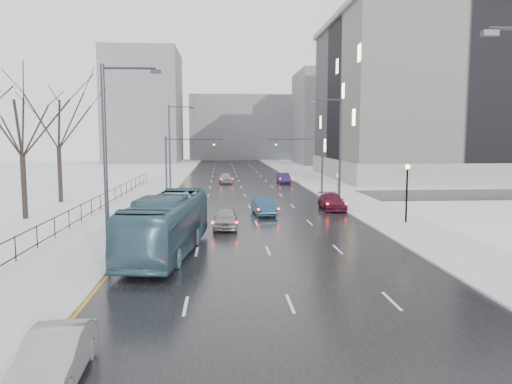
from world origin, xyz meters
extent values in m
cube|color=black|center=(0.00, 60.00, 0.02)|extent=(16.00, 150.00, 0.04)
cube|color=black|center=(0.00, 48.00, 0.02)|extent=(130.00, 10.00, 0.04)
cube|color=silver|center=(-10.50, 60.00, 0.08)|extent=(5.00, 150.00, 0.16)
cube|color=silver|center=(10.50, 60.00, 0.08)|extent=(5.00, 150.00, 0.16)
cube|color=white|center=(-20.00, 60.00, 0.06)|extent=(14.00, 150.00, 0.12)
cube|color=black|center=(-13.00, 30.00, 1.41)|extent=(0.04, 70.00, 0.05)
cube|color=black|center=(-13.00, 30.00, 0.41)|extent=(0.04, 70.00, 0.05)
cylinder|color=black|center=(-13.00, 30.00, 0.81)|extent=(0.06, 0.06, 1.30)
cube|color=#2D2D33|center=(5.80, 10.00, 9.65)|extent=(0.50, 0.25, 0.18)
cylinder|color=#2D2D33|center=(8.40, 40.00, 5.00)|extent=(0.20, 0.20, 10.00)
cylinder|color=#2D2D33|center=(7.10, 40.00, 9.80)|extent=(2.60, 0.12, 0.12)
cube|color=#2D2D33|center=(5.80, 40.00, 9.65)|extent=(0.50, 0.25, 0.18)
cylinder|color=#2D2D33|center=(-8.40, 20.00, 5.00)|extent=(0.20, 0.20, 10.00)
cylinder|color=#2D2D33|center=(-7.10, 20.00, 9.80)|extent=(2.60, 0.12, 0.12)
cube|color=#2D2D33|center=(-5.80, 20.00, 9.65)|extent=(0.50, 0.25, 0.18)
cylinder|color=#2D2D33|center=(-8.40, 52.00, 5.00)|extent=(0.20, 0.20, 10.00)
cylinder|color=#2D2D33|center=(-7.10, 52.00, 9.80)|extent=(2.60, 0.12, 0.12)
cube|color=#2D2D33|center=(-5.80, 52.00, 9.65)|extent=(0.50, 0.25, 0.18)
cylinder|color=black|center=(11.00, 30.00, 2.16)|extent=(0.14, 0.14, 4.00)
sphere|color=#FFE5B2|center=(11.00, 30.00, 4.26)|extent=(0.36, 0.36, 0.36)
cylinder|color=#2D2D33|center=(8.40, 48.00, 3.25)|extent=(0.20, 0.20, 6.50)
cylinder|color=#2D2D33|center=(5.40, 48.00, 6.20)|extent=(6.00, 0.12, 0.12)
imported|color=#2D2D33|center=(3.30, 48.00, 5.60)|extent=(0.15, 0.18, 0.90)
sphere|color=#19FF33|center=(3.30, 47.85, 5.60)|extent=(0.16, 0.16, 0.16)
cylinder|color=#2D2D33|center=(-8.40, 48.00, 3.25)|extent=(0.20, 0.20, 6.50)
cylinder|color=#2D2D33|center=(-5.40, 48.00, 6.20)|extent=(6.00, 0.12, 0.12)
imported|color=#2D2D33|center=(-3.30, 48.00, 5.60)|extent=(0.15, 0.18, 0.90)
sphere|color=#19FF33|center=(-3.30, 47.85, 5.60)|extent=(0.16, 0.16, 0.16)
cylinder|color=#2D2D33|center=(9.20, 44.00, 1.41)|extent=(0.06, 0.06, 2.50)
cylinder|color=white|center=(9.20, 44.00, 2.56)|extent=(0.60, 0.03, 0.60)
torus|color=#B20C0C|center=(9.20, 44.00, 2.56)|extent=(0.58, 0.06, 0.58)
cube|color=gray|center=(35.00, 72.00, 12.00)|extent=(40.00, 30.00, 24.00)
cube|color=gray|center=(35.00, 72.00, 24.40)|extent=(41.00, 31.00, 0.80)
cube|color=gray|center=(35.00, 72.00, 1.50)|extent=(40.60, 30.60, 3.00)
cube|color=slate|center=(28.00, 115.00, 11.00)|extent=(24.00, 20.00, 22.00)
cube|color=slate|center=(-22.00, 125.00, 14.00)|extent=(18.00, 22.00, 28.00)
cube|color=slate|center=(4.00, 140.00, 9.00)|extent=(30.00, 18.00, 18.00)
imported|color=gray|center=(-7.00, 7.34, 0.71)|extent=(1.55, 4.11, 1.34)
imported|color=#395C6E|center=(-5.60, 21.67, 1.65)|extent=(4.14, 11.81, 3.22)
imported|color=gray|center=(-2.30, 29.19, 0.75)|extent=(1.86, 4.24, 1.42)
imported|color=navy|center=(0.88, 35.00, 0.73)|extent=(1.93, 4.35, 1.39)
imported|color=#4D0D20|center=(7.20, 37.70, 0.73)|extent=(1.95, 4.74, 1.37)
imported|color=gray|center=(-1.97, 63.76, 0.76)|extent=(2.05, 4.37, 1.45)
imported|color=#251849|center=(6.12, 63.23, 0.74)|extent=(1.62, 4.28, 1.39)
camera|label=1|loc=(-2.63, -5.47, 6.43)|focal=35.00mm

